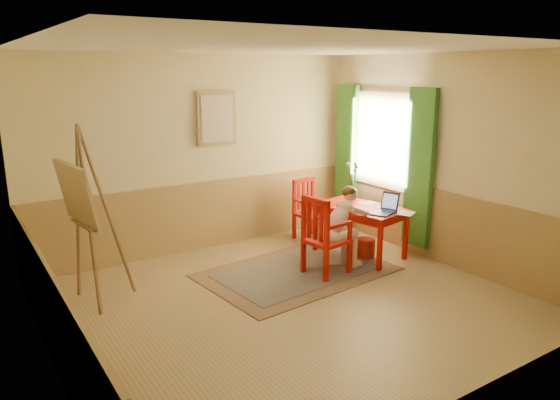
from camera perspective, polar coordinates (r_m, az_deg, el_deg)
room at (r=5.60m, az=0.93°, el=1.98°), size 5.04×4.54×2.84m
wainscot at (r=6.50m, az=-3.04°, el=-4.56°), size 5.00×4.50×1.00m
window at (r=7.96m, az=11.02°, el=4.96°), size 0.12×2.01×2.20m
wall_portrait at (r=7.55m, az=-6.95°, el=8.87°), size 0.60×0.05×0.76m
rug at (r=6.86m, az=1.88°, el=-7.87°), size 2.54×1.82×0.02m
table at (r=7.37m, az=8.82°, el=-1.38°), size 0.95×1.32×0.72m
chair_left at (r=6.64m, az=4.84°, el=-3.96°), size 0.54×0.52×1.05m
chair_back at (r=8.05m, az=3.22°, el=-1.09°), size 0.43×0.45×0.94m
figure at (r=6.81m, az=6.74°, el=-2.73°), size 0.85×0.41×1.12m
laptop at (r=7.09m, az=11.50°, el=-0.95°), size 0.47×0.37×0.25m
papers at (r=7.31m, az=10.45°, el=-0.82°), size 0.80×1.05×0.00m
vase at (r=7.71m, az=8.13°, el=1.96°), size 0.20×0.28×0.55m
wastebasket at (r=7.46m, az=9.43°, el=-5.20°), size 0.27×0.27×0.27m
easel at (r=5.99m, az=-21.03°, el=-0.08°), size 0.73×0.91×2.04m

